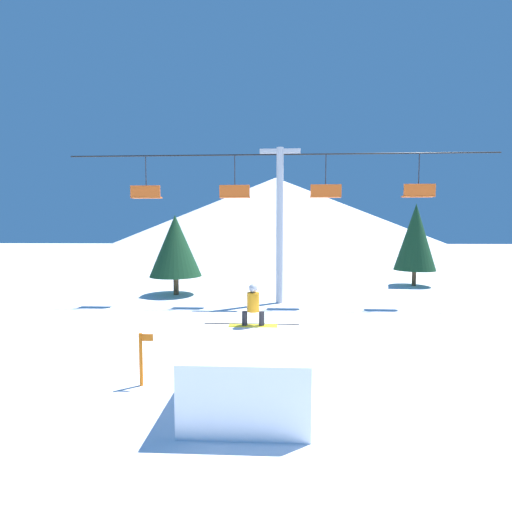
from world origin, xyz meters
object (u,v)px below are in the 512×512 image
snow_ramp (248,372)px  trail_marker (141,358)px  snowboarder (253,305)px  pine_tree_near (175,246)px

snow_ramp → trail_marker: bearing=164.7°
snow_ramp → trail_marker: snow_ramp is taller
snow_ramp → snowboarder: 1.95m
pine_tree_near → trail_marker: pine_tree_near is taller
snowboarder → trail_marker: bearing=-170.8°
snowboarder → trail_marker: 3.46m
snowboarder → pine_tree_near: size_ratio=0.26×
pine_tree_near → trail_marker: (2.89, -13.77, -2.55)m
snow_ramp → snowboarder: (0.06, 1.34, 1.42)m
pine_tree_near → trail_marker: bearing=-78.2°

